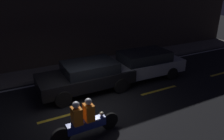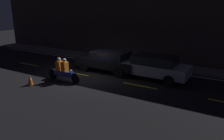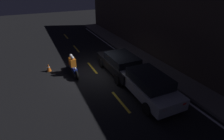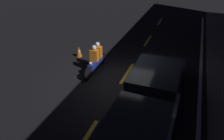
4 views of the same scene
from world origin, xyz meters
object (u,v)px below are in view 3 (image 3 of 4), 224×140
object	(u,v)px
traffic_cone_near	(49,68)
van_black	(121,63)
hatchback_silver	(147,84)
motorcycle	(73,65)

from	to	relation	value
traffic_cone_near	van_black	bearing A→B (deg)	62.47
van_black	hatchback_silver	size ratio (longest dim) A/B	0.93
van_black	traffic_cone_near	distance (m)	5.13
hatchback_silver	traffic_cone_near	bearing A→B (deg)	41.94
van_black	motorcycle	bearing A→B (deg)	67.02
motorcycle	traffic_cone_near	xyz separation A→B (m)	(-1.06, -1.50, -0.35)
hatchback_silver	motorcycle	bearing A→B (deg)	37.02
hatchback_silver	motorcycle	world-z (taller)	hatchback_silver
van_black	hatchback_silver	xyz separation A→B (m)	(3.01, 0.02, 0.01)
motorcycle	traffic_cone_near	size ratio (longest dim) A/B	3.82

